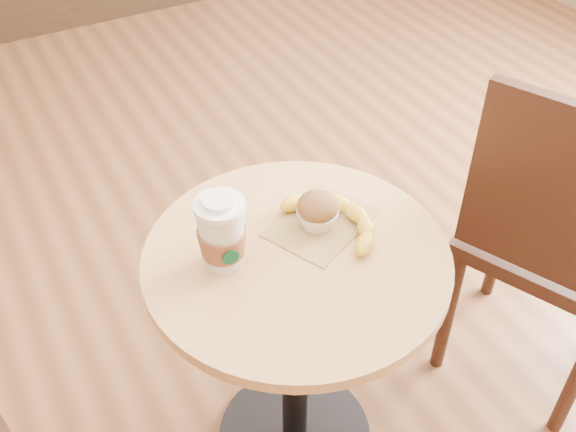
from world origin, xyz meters
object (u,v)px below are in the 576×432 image
object	(u,v)px
coffee_cup	(222,235)
banana	(335,220)
cafe_table	(296,320)
chair_right	(554,237)
muffin	(318,211)

from	to	relation	value
coffee_cup	banana	bearing A→B (deg)	1.25
cafe_table	chair_right	distance (m)	0.73
coffee_cup	banana	size ratio (longest dim) A/B	0.67
cafe_table	coffee_cup	world-z (taller)	coffee_cup
chair_right	coffee_cup	size ratio (longest dim) A/B	5.80
cafe_table	muffin	distance (m)	0.29
cafe_table	banana	world-z (taller)	banana
cafe_table	muffin	world-z (taller)	muffin
chair_right	banana	xyz separation A→B (m)	(-0.60, 0.15, 0.20)
cafe_table	coffee_cup	xyz separation A→B (m)	(-0.15, 0.05, 0.30)
banana	coffee_cup	bearing A→B (deg)	161.76
chair_right	coffee_cup	xyz separation A→B (m)	(-0.87, 0.17, 0.26)
muffin	banana	world-z (taller)	muffin
cafe_table	muffin	size ratio (longest dim) A/B	7.67
coffee_cup	muffin	bearing A→B (deg)	6.40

